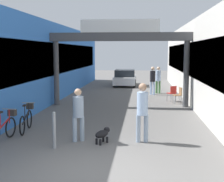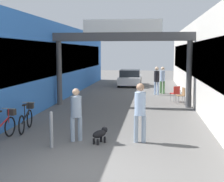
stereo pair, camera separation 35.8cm
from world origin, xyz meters
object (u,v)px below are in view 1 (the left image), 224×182
pedestrian_companion (142,108)px  pedestrian_elderly_walking (158,78)px  pedestrian_with_dog (78,111)px  pedestrian_carrying_crate (153,79)px  bicycle_black_second (27,119)px  bicycle_red_nearest (4,127)px  cafe_chair_red_farther (172,92)px  bollard_post_metal (54,130)px  dog_on_leash (103,134)px  parked_car_white (125,78)px  cafe_chair_wood_nearer (179,94)px

pedestrian_companion → pedestrian_elderly_walking: pedestrian_companion is taller
pedestrian_with_dog → pedestrian_elderly_walking: 12.10m
pedestrian_carrying_crate → bicycle_black_second: size_ratio=1.09×
pedestrian_elderly_walking → pedestrian_carrying_crate: bearing=-119.5°
pedestrian_companion → bicycle_red_nearest: (-4.32, -0.27, -0.63)m
pedestrian_with_dog → cafe_chair_red_farther: (3.65, 8.22, -0.41)m
pedestrian_carrying_crate → cafe_chair_red_farther: pedestrian_carrying_crate is taller
pedestrian_carrying_crate → bicycle_black_second: bearing=-115.5°
pedestrian_companion → bollard_post_metal: pedestrian_companion is taller
pedestrian_with_dog → pedestrian_companion: bearing=2.9°
pedestrian_carrying_crate → bollard_post_metal: pedestrian_carrying_crate is taller
pedestrian_carrying_crate → bicycle_black_second: 10.99m
bicycle_red_nearest → bicycle_black_second: 1.31m
dog_on_leash → bollard_post_metal: bearing=-153.7°
bicycle_black_second → pedestrian_carrying_crate: bearing=64.5°
pedestrian_carrying_crate → dog_on_leash: (-1.85, -11.14, -0.77)m
pedestrian_carrying_crate → parked_car_white: size_ratio=0.46×
bicycle_black_second → cafe_chair_wood_nearer: bearing=46.8°
pedestrian_companion → bollard_post_metal: size_ratio=1.69×
pedestrian_with_dog → bollard_post_metal: pedestrian_with_dog is taller
cafe_chair_wood_nearer → bicycle_black_second: bearing=-133.2°
dog_on_leash → bicycle_black_second: size_ratio=0.39×
pedestrian_companion → pedestrian_carrying_crate: bearing=86.6°
bollard_post_metal → parked_car_white: bearing=86.4°
pedestrian_elderly_walking → pedestrian_companion: bearing=-95.1°
pedestrian_carrying_crate → dog_on_leash: size_ratio=2.76×
bicycle_black_second → cafe_chair_red_farther: bearing=51.0°
bicycle_red_nearest → parked_car_white: (2.86, 16.56, 0.21)m
pedestrian_companion → bicycle_red_nearest: size_ratio=1.09×
dog_on_leash → cafe_chair_red_farther: cafe_chair_red_farther is taller
pedestrian_carrying_crate → cafe_chair_red_farther: (1.02, -2.80, -0.52)m
bicycle_red_nearest → cafe_chair_red_farther: size_ratio=1.90×
bicycle_red_nearest → pedestrian_carrying_crate: bearing=66.1°
pedestrian_elderly_walking → bicycle_red_nearest: bearing=-114.3°
pedestrian_with_dog → dog_on_leash: bearing=-9.0°
dog_on_leash → bicycle_black_second: (-2.88, 1.23, 0.14)m
pedestrian_elderly_walking → cafe_chair_wood_nearer: size_ratio=2.02×
bicycle_black_second → cafe_chair_wood_nearer: bicycle_black_second is taller
pedestrian_with_dog → cafe_chair_red_farther: size_ratio=1.88×
bicycle_red_nearest → cafe_chair_wood_nearer: bearing=50.8°
bollard_post_metal → cafe_chair_wood_nearer: 9.43m
pedestrian_carrying_crate → dog_on_leash: bearing=-99.4°
cafe_chair_red_farther → pedestrian_elderly_walking: bearing=100.1°
pedestrian_carrying_crate → bicycle_red_nearest: size_ratio=1.08×
pedestrian_companion → bicycle_black_second: pedestrian_companion is taller
pedestrian_carrying_crate → bicycle_red_nearest: bearing=-113.9°
pedestrian_carrying_crate → cafe_chair_wood_nearer: size_ratio=2.06×
pedestrian_with_dog → bicycle_red_nearest: (-2.33, -0.18, -0.52)m
bollard_post_metal → cafe_chair_red_farther: bearing=65.0°
pedestrian_companion → parked_car_white: size_ratio=0.46×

